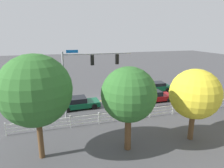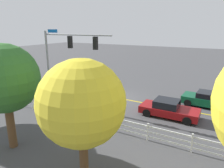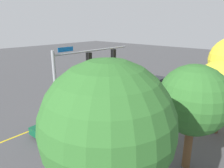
% 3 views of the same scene
% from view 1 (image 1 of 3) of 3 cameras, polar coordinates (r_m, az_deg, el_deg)
% --- Properties ---
extents(ground_plane, '(120.00, 120.00, 0.00)m').
position_cam_1_polar(ground_plane, '(24.74, -1.98, -4.82)').
color(ground_plane, '#444447').
extents(lane_center_stripe, '(28.00, 0.16, 0.01)m').
position_cam_1_polar(lane_center_stripe, '(25.97, 6.61, -3.95)').
color(lane_center_stripe, gold).
rests_on(lane_center_stripe, ground_plane).
extents(signal_assembly, '(6.87, 0.38, 6.68)m').
position_cam_1_polar(signal_assembly, '(19.29, -7.84, 3.96)').
color(signal_assembly, gray).
rests_on(signal_assembly, ground_plane).
extents(car_0, '(4.49, 2.00, 1.34)m').
position_cam_1_polar(car_0, '(24.89, 12.14, -3.49)').
color(car_0, maroon).
rests_on(car_0, ground_plane).
extents(car_1, '(4.47, 2.13, 1.31)m').
position_cam_1_polar(car_1, '(22.38, -9.57, -5.44)').
color(car_1, '#0C4C2D').
rests_on(car_1, ground_plane).
extents(car_2, '(4.07, 2.17, 1.33)m').
position_cam_1_polar(car_2, '(29.22, 12.70, -0.79)').
color(car_2, '#0C4C2D').
rests_on(car_2, ground_plane).
extents(car_3, '(4.49, 1.85, 1.35)m').
position_cam_1_polar(car_3, '(28.36, 22.57, -2.06)').
color(car_3, slate).
rests_on(car_3, ground_plane).
extents(white_rail_fence, '(26.10, 0.10, 1.15)m').
position_cam_1_polar(white_rail_fence, '(20.13, 10.92, -7.89)').
color(white_rail_fence, white).
rests_on(white_rail_fence, ground_plane).
extents(tree_0, '(4.58, 4.58, 7.03)m').
position_cam_1_polar(tree_0, '(13.11, -21.28, -1.79)').
color(tree_0, brown).
rests_on(tree_0, ground_plane).
extents(tree_1, '(3.81, 3.81, 6.07)m').
position_cam_1_polar(tree_1, '(13.40, 4.86, -3.12)').
color(tree_1, brown).
rests_on(tree_1, ground_plane).
extents(tree_3, '(3.81, 3.81, 5.65)m').
position_cam_1_polar(tree_3, '(16.09, 22.88, -2.73)').
color(tree_3, brown).
rests_on(tree_3, ground_plane).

